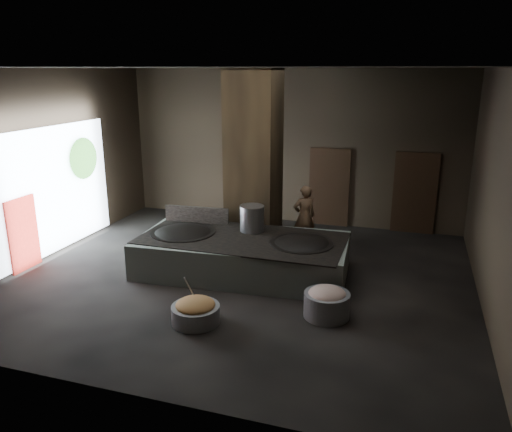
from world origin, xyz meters
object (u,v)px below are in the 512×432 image
(stock_pot, at_px, (252,218))
(meat_basin, at_px, (327,305))
(veg_basin, at_px, (196,314))
(wok_left, at_px, (183,235))
(cook, at_px, (304,216))
(wok_right, at_px, (301,247))
(hearth_platform, at_px, (243,255))

(stock_pot, relative_size, meat_basin, 0.71)
(veg_basin, bearing_deg, stock_pot, 88.27)
(wok_left, relative_size, stock_pot, 2.42)
(veg_basin, height_order, meat_basin, meat_basin)
(meat_basin, bearing_deg, stock_pot, 135.85)
(cook, bearing_deg, stock_pot, 27.86)
(wok_right, distance_m, stock_pot, 1.44)
(veg_basin, distance_m, meat_basin, 2.44)
(veg_basin, bearing_deg, cook, 77.83)
(veg_basin, xyz_separation_m, meat_basin, (2.25, 0.96, 0.07))
(wok_right, xyz_separation_m, cook, (-0.40, 2.07, 0.07))
(hearth_platform, height_order, meat_basin, hearth_platform)
(hearth_platform, distance_m, meat_basin, 2.69)
(stock_pot, relative_size, cook, 0.37)
(stock_pot, height_order, meat_basin, stock_pot)
(wok_right, height_order, stock_pot, stock_pot)
(cook, bearing_deg, meat_basin, 76.56)
(wok_left, xyz_separation_m, wok_right, (2.80, 0.10, 0.00))
(wok_right, relative_size, cook, 0.84)
(stock_pot, bearing_deg, veg_basin, -91.73)
(stock_pot, bearing_deg, meat_basin, -44.15)
(hearth_platform, bearing_deg, veg_basin, -94.77)
(stock_pot, xyz_separation_m, veg_basin, (-0.09, -3.05, -0.97))
(hearth_platform, bearing_deg, stock_pot, 81.00)
(wok_left, bearing_deg, meat_basin, -22.20)
(wok_left, height_order, veg_basin, wok_left)
(hearth_platform, xyz_separation_m, meat_basin, (2.20, -1.54, -0.17))
(wok_left, xyz_separation_m, stock_pot, (1.50, 0.60, 0.38))
(cook, height_order, veg_basin, cook)
(wok_left, bearing_deg, wok_right, 2.05)
(hearth_platform, distance_m, stock_pot, 0.91)
(wok_right, relative_size, stock_pot, 2.25)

